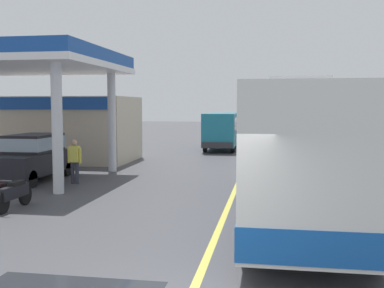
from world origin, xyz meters
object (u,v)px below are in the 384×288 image
Objects in this scene: motorcycle_parked_forecourt at (14,194)px; pedestrian_by_shop at (34,152)px; car_at_pump at (33,155)px; minibus_opposing_lane at (222,128)px; pedestrian_near_pump at (75,159)px; coach_bus_main at (298,151)px; car_trailing_behind_bus at (283,135)px.

pedestrian_by_shop is at bearing 114.04° from motorcycle_parked_forecourt.
motorcycle_parked_forecourt is (1.99, -4.77, -0.57)m from car_at_pump.
pedestrian_near_pump is at bearing -105.56° from minibus_opposing_lane.
coach_bus_main reaches higher than car_at_pump.
minibus_opposing_lane is at bearing 67.29° from car_at_pump.
pedestrian_near_pump is (-4.08, -14.66, -0.54)m from minibus_opposing_lane.
motorcycle_parked_forecourt is 1.08× the size of pedestrian_near_pump.
minibus_opposing_lane is at bearing 74.44° from pedestrian_near_pump.
coach_bus_main reaches higher than pedestrian_near_pump.
coach_bus_main is 18.87m from minibus_opposing_lane.
pedestrian_near_pump is 16.86m from car_trailing_behind_bus.
motorcycle_parked_forecourt is at bearing -65.96° from pedestrian_by_shop.
car_at_pump reaches higher than pedestrian_by_shop.
coach_bus_main is 8.87m from pedestrian_near_pump.
pedestrian_by_shop is (-0.95, 1.82, -0.08)m from car_at_pump.
minibus_opposing_lane is (-3.89, 18.47, -0.25)m from coach_bus_main.
coach_bus_main reaches higher than car_trailing_behind_bus.
minibus_opposing_lane reaches higher than motorcycle_parked_forecourt.
minibus_opposing_lane is (5.97, 14.27, 0.46)m from car_at_pump.
car_at_pump is 5.20m from motorcycle_parked_forecourt.
car_trailing_behind_bus is (4.03, 0.12, -0.46)m from minibus_opposing_lane.
motorcycle_parked_forecourt is at bearing -67.32° from car_at_pump.
car_at_pump is (-9.86, 4.19, -0.71)m from coach_bus_main.
car_at_pump is 2.06m from pedestrian_by_shop.
pedestrian_by_shop is (-10.81, 6.02, -0.79)m from coach_bus_main.
car_at_pump is 2.53× the size of pedestrian_near_pump.
coach_bus_main is 12.40m from pedestrian_by_shop.
car_at_pump is at bearing -112.71° from minibus_opposing_lane.
pedestrian_near_pump is at bearing 154.51° from coach_bus_main.
car_trailing_behind_bus is at bearing 67.32° from motorcycle_parked_forecourt.
pedestrian_near_pump is (-7.97, 3.80, -0.79)m from coach_bus_main.
motorcycle_parked_forecourt is at bearing -101.81° from minibus_opposing_lane.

